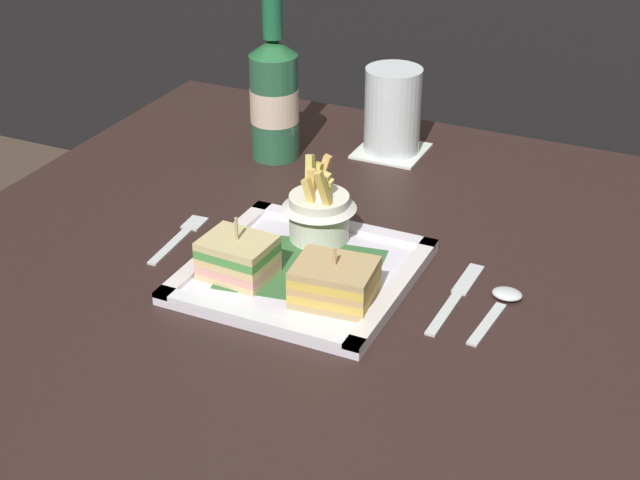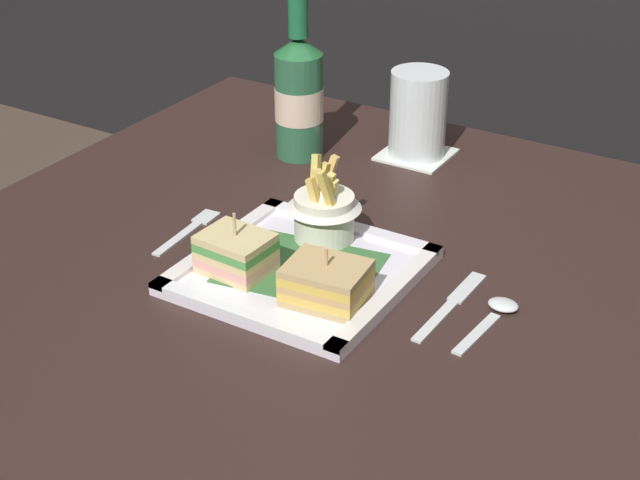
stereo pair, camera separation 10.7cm
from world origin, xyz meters
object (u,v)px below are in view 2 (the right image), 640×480
sandwich_half_left (236,253)px  water_glass (418,118)px  dining_table (338,332)px  sandwich_half_right (326,283)px  knife (452,303)px  fries_cup (324,208)px  square_plate (301,271)px  beer_bottle (299,95)px  fork (190,229)px  spoon (497,312)px

sandwich_half_left → water_glass: bearing=86.7°
dining_table → sandwich_half_right: size_ratio=10.63×
knife → dining_table: bearing=175.1°
fries_cup → square_plate: bearing=-79.6°
sandwich_half_left → dining_table: bearing=48.3°
beer_bottle → fork: beer_bottle is taller
dining_table → fries_cup: size_ratio=9.13×
fries_cup → spoon: 0.25m
sandwich_half_left → water_glass: 0.43m
sandwich_half_left → water_glass: size_ratio=0.65×
beer_bottle → water_glass: bearing=29.7°
dining_table → knife: bearing=-4.9°
fork → square_plate: bearing=-6.6°
beer_bottle → spoon: 0.50m
square_plate → fries_cup: (-0.01, 0.08, 0.05)m
fries_cup → beer_bottle: bearing=128.5°
dining_table → square_plate: (-0.02, -0.05, 0.11)m
sandwich_half_right → knife: size_ratio=0.58×
dining_table → beer_bottle: size_ratio=3.99×
beer_bottle → fork: 0.29m
fork → knife: (0.36, 0.02, 0.00)m
square_plate → sandwich_half_right: bearing=-35.8°
dining_table → water_glass: size_ratio=7.89×
sandwich_half_left → water_glass: (0.02, 0.43, 0.03)m
sandwich_half_left → beer_bottle: beer_bottle is taller
square_plate → fork: square_plate is taller
beer_bottle → water_glass: (0.15, 0.09, -0.03)m
spoon → sandwich_half_left: bearing=-163.9°
square_plate → spoon: 0.24m
dining_table → beer_bottle: beer_bottle is taller
square_plate → fries_cup: size_ratio=2.29×
square_plate → knife: size_ratio=1.55×
fries_cup → knife: (0.19, -0.04, -0.05)m
sandwich_half_left → square_plate: bearing=35.8°
fries_cup → fork: bearing=-161.7°
dining_table → sandwich_half_left: bearing=-131.7°
fries_cup → knife: 0.21m
water_glass → fork: 0.40m
dining_table → fork: size_ratio=7.71×
square_plate → sandwich_half_right: 0.08m
fork → fries_cup: bearing=18.3°
square_plate → beer_bottle: 0.36m
sandwich_half_right → spoon: size_ratio=0.78×
beer_bottle → square_plate: bearing=-57.5°
beer_bottle → sandwich_half_right: bearing=-53.7°
water_glass → knife: 0.42m
dining_table → beer_bottle: bearing=130.7°
fries_cup → beer_bottle: beer_bottle is taller
dining_table → sandwich_half_right: bearing=-67.7°
square_plate → spoon: (0.23, 0.04, -0.00)m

